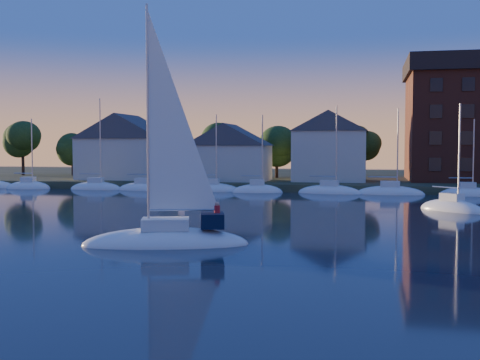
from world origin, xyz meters
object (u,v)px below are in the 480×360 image
(clubhouse_west, at_px, (127,146))
(hero_sailboat, at_px, (168,235))
(drifting_sailboat_right, at_px, (452,210))
(clubhouse_centre, at_px, (230,152))
(clubhouse_east, at_px, (330,146))

(clubhouse_west, distance_m, hero_sailboat, 55.44)
(clubhouse_west, distance_m, drifting_sailboat_right, 50.73)
(clubhouse_centre, xyz_separation_m, drifting_sailboat_right, (26.83, -25.55, -5.04))
(clubhouse_west, distance_m, clubhouse_centre, 16.05)
(clubhouse_centre, distance_m, clubhouse_east, 14.17)
(hero_sailboat, bearing_deg, clubhouse_west, -81.01)
(clubhouse_west, bearing_deg, clubhouse_east, 1.91)
(clubhouse_west, bearing_deg, clubhouse_centre, -3.58)
(clubhouse_east, height_order, hero_sailboat, hero_sailboat)
(clubhouse_west, xyz_separation_m, hero_sailboat, (23.39, -49.98, -5.30))
(hero_sailboat, bearing_deg, drifting_sailboat_right, -145.77)
(clubhouse_centre, height_order, clubhouse_east, clubhouse_east)
(drifting_sailboat_right, bearing_deg, clubhouse_east, 158.34)
(clubhouse_east, xyz_separation_m, hero_sailboat, (-6.61, -50.98, -5.36))
(clubhouse_west, bearing_deg, hero_sailboat, -64.92)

